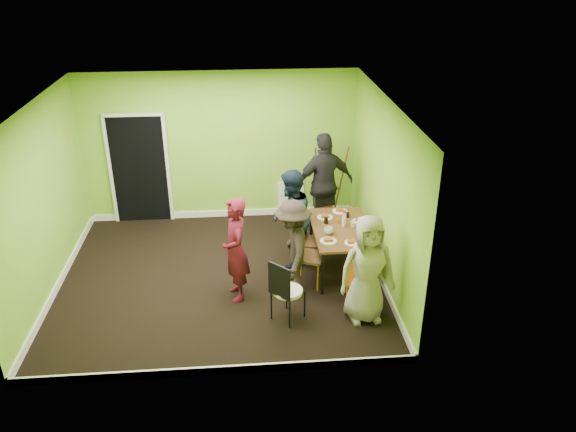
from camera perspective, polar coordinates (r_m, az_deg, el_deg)
name	(u,v)px	position (r m, az deg, el deg)	size (l,w,h in m)	color
ground	(222,277)	(9.01, -6.76, -6.20)	(5.00, 5.00, 0.00)	black
room_walls	(217,220)	(8.57, -7.26, -0.44)	(5.04, 4.54, 2.82)	#82B42E
dining_table	(341,231)	(8.86, 5.44, -1.52)	(0.90, 1.50, 0.75)	black
chair_left_far	(305,236)	(9.01, 1.75, -2.06)	(0.48, 0.48, 0.95)	orange
chair_left_near	(304,250)	(8.54, 1.65, -3.49)	(0.54, 0.54, 1.02)	orange
chair_back_end	(325,202)	(9.97, 3.75, 1.48)	(0.47, 0.52, 0.92)	orange
chair_front_end	(359,279)	(8.06, 7.25, -6.42)	(0.46, 0.46, 0.85)	orange
chair_bentwood	(285,289)	(7.72, -0.32, -7.39)	(0.52, 0.52, 0.94)	black
easel	(330,187)	(10.26, 4.27, 2.98)	(0.63, 0.59, 1.58)	brown
plate_near_left	(325,217)	(9.15, 3.76, -0.12)	(0.25, 0.25, 0.01)	white
plate_near_right	(328,241)	(8.42, 4.11, -2.55)	(0.25, 0.25, 0.01)	white
plate_far_back	(340,211)	(9.37, 5.29, 0.49)	(0.25, 0.25, 0.01)	white
plate_far_front	(352,243)	(8.41, 6.51, -2.71)	(0.23, 0.23, 0.01)	white
plate_wall_back	(360,222)	(9.06, 7.29, -0.57)	(0.25, 0.25, 0.01)	white
plate_wall_front	(365,233)	(8.70, 7.82, -1.75)	(0.22, 0.22, 0.01)	white
thermos	(344,219)	(8.86, 5.72, -0.32)	(0.06, 0.06, 0.23)	white
blue_bottle	(362,231)	(8.56, 7.55, -1.54)	(0.08, 0.08, 0.20)	blue
orange_bottle	(338,221)	(8.98, 5.06, -0.47)	(0.04, 0.04, 0.07)	orange
glass_mid	(326,221)	(8.95, 3.89, -0.46)	(0.06, 0.06, 0.09)	black
glass_back	(348,215)	(9.18, 6.07, 0.12)	(0.06, 0.06, 0.09)	black
glass_front	(359,240)	(8.40, 7.19, -2.43)	(0.06, 0.06, 0.10)	black
cup_a	(329,231)	(8.62, 4.15, -1.50)	(0.14, 0.14, 0.11)	white
cup_b	(353,224)	(8.86, 6.67, -0.86)	(0.10, 0.10, 0.09)	white
person_standing	(236,250)	(8.12, -5.34, -3.44)	(0.58, 0.38, 1.59)	#580F20
person_left_far	(291,219)	(8.96, 0.30, -0.28)	(0.78, 0.61, 1.61)	#132030
person_left_near	(293,247)	(8.27, 0.49, -3.18)	(0.95, 0.55, 1.48)	black
person_back_end	(324,184)	(9.96, 3.71, 3.25)	(1.10, 0.46, 1.87)	black
person_front_end	(367,269)	(7.71, 8.05, -5.37)	(0.77, 0.50, 1.58)	gray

